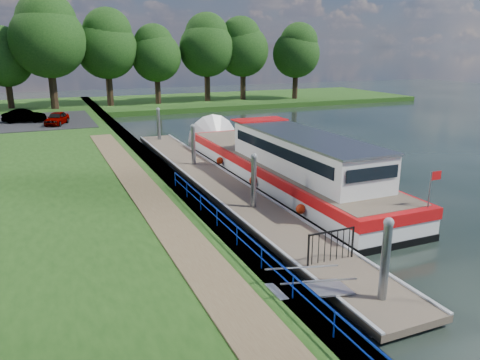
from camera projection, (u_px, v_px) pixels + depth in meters
name	position (u px, v px, depth m)	size (l,w,h in m)	color
ground	(370.00, 302.00, 14.37)	(160.00, 160.00, 0.00)	black
bank_edge	(165.00, 178.00, 26.54)	(1.10, 90.00, 0.78)	#473D2D
far_bank	(200.00, 101.00, 64.77)	(60.00, 18.00, 0.60)	#1D4112
footpath	(163.00, 215.00, 19.54)	(1.60, 40.00, 0.05)	brown
carpark	(13.00, 122.00, 43.51)	(14.00, 12.00, 0.06)	black
blue_fence	(249.00, 241.00, 15.61)	(0.04, 18.04, 0.72)	#0C2DBF
pontoon	(219.00, 186.00, 25.80)	(2.50, 30.00, 0.56)	brown
mooring_piles	(219.00, 167.00, 25.50)	(0.30, 27.30, 3.55)	gray
gangway	(310.00, 288.00, 13.94)	(2.58, 1.00, 0.92)	#A5A8AD
gate_panel	(331.00, 241.00, 16.00)	(1.85, 0.05, 1.15)	black
barge	(276.00, 163.00, 27.04)	(4.36, 21.15, 4.78)	black
horizon_trees	(96.00, 44.00, 54.56)	(54.38, 10.03, 12.87)	#332316
car_a	(57.00, 118.00, 41.86)	(1.37, 3.41, 1.16)	#999999
car_b	(24.00, 116.00, 43.13)	(1.28, 3.67, 1.21)	#999999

